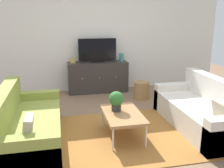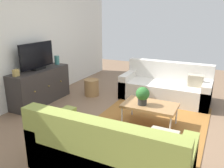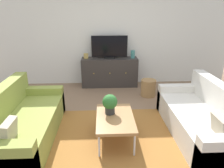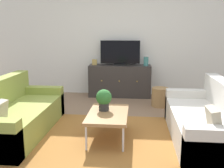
{
  "view_description": "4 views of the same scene",
  "coord_description": "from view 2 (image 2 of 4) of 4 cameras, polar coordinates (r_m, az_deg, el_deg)",
  "views": [
    {
      "loc": [
        -0.9,
        -3.62,
        1.83
      ],
      "look_at": [
        0.0,
        0.55,
        0.66
      ],
      "focal_mm": 40.31,
      "sensor_mm": 36.0,
      "label": 1
    },
    {
      "loc": [
        -3.53,
        -1.2,
        1.87
      ],
      "look_at": [
        0.0,
        0.55,
        0.66
      ],
      "focal_mm": 36.99,
      "sensor_mm": 36.0,
      "label": 2
    },
    {
      "loc": [
        -0.17,
        -2.91,
        1.91
      ],
      "look_at": [
        0.0,
        0.55,
        0.66
      ],
      "focal_mm": 33.22,
      "sensor_mm": 36.0,
      "label": 3
    },
    {
      "loc": [
        0.41,
        -3.63,
        1.55
      ],
      "look_at": [
        0.0,
        0.55,
        0.66
      ],
      "focal_mm": 41.31,
      "sensor_mm": 36.0,
      "label": 4
    }
  ],
  "objects": [
    {
      "name": "couch_right_side",
      "position": [
        5.33,
        13.23,
        -0.8
      ],
      "size": [
        0.85,
        1.91,
        0.81
      ],
      "color": "silver",
      "rests_on": "ground_plane"
    },
    {
      "name": "flat_screen_tv",
      "position": [
        5.05,
        -18.06,
        6.53
      ],
      "size": [
        0.9,
        0.16,
        0.56
      ],
      "color": "black",
      "rests_on": "tv_console"
    },
    {
      "name": "potted_plant",
      "position": [
        3.88,
        7.57,
        -2.72
      ],
      "size": [
        0.23,
        0.23,
        0.31
      ],
      "color": "#2D2D2D",
      "rests_on": "coffee_table"
    },
    {
      "name": "tv_console",
      "position": [
        5.18,
        -17.25,
        -0.51
      ],
      "size": [
        1.43,
        0.47,
        0.73
      ],
      "color": "#332D2B",
      "rests_on": "ground_plane"
    },
    {
      "name": "ground_plane",
      "position": [
        4.17,
        6.85,
        -9.63
      ],
      "size": [
        10.0,
        10.0,
        0.0
      ],
      "primitive_type": "plane",
      "color": "#84664C"
    },
    {
      "name": "couch_left_side",
      "position": [
        2.85,
        -1.1,
        -17.01
      ],
      "size": [
        0.85,
        1.91,
        0.81
      ],
      "color": "olive",
      "rests_on": "ground_plane"
    },
    {
      "name": "mantel_clock",
      "position": [
        4.68,
        -22.65,
        2.56
      ],
      "size": [
        0.11,
        0.07,
        0.13
      ],
      "primitive_type": "cube",
      "color": "tan",
      "rests_on": "tv_console"
    },
    {
      "name": "glass_vase",
      "position": [
        5.5,
        -13.47,
        5.79
      ],
      "size": [
        0.11,
        0.11,
        0.2
      ],
      "primitive_type": "cylinder",
      "color": "teal",
      "rests_on": "tv_console"
    },
    {
      "name": "area_rug",
      "position": [
        4.13,
        8.84,
        -9.93
      ],
      "size": [
        2.5,
        1.9,
        0.01
      ],
      "primitive_type": "cube",
      "color": "#9E662D",
      "rests_on": "ground_plane"
    },
    {
      "name": "wall_back",
      "position": [
        5.17,
        -20.67,
        10.3
      ],
      "size": [
        6.4,
        0.12,
        2.7
      ],
      "primitive_type": "cube",
      "color": "silver",
      "rests_on": "ground_plane"
    },
    {
      "name": "wicker_basket",
      "position": [
        5.45,
        -5.07,
        -0.85
      ],
      "size": [
        0.34,
        0.34,
        0.38
      ],
      "primitive_type": "cylinder",
      "color": "#9E7547",
      "rests_on": "ground_plane"
    },
    {
      "name": "coffee_table",
      "position": [
        3.99,
        9.34,
        -5.38
      ],
      "size": [
        0.56,
        0.9,
        0.39
      ],
      "color": "#A37547",
      "rests_on": "ground_plane"
    }
  ]
}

